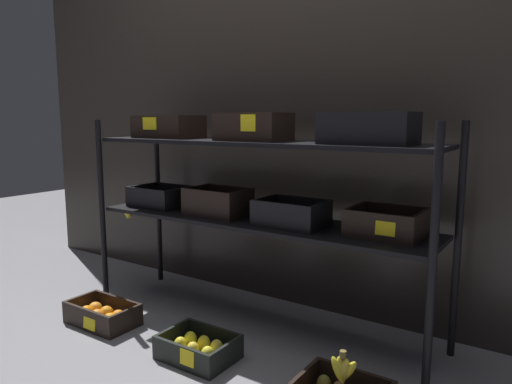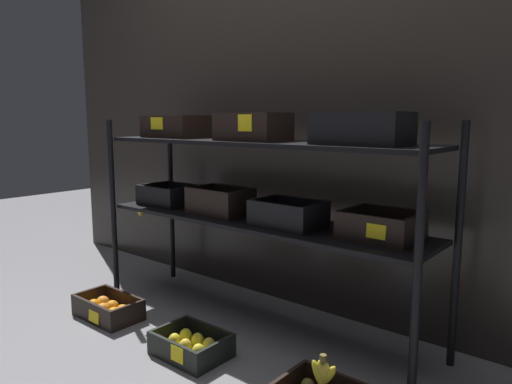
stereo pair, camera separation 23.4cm
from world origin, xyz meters
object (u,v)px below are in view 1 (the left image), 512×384
object	(u,v)px
display_rack	(256,181)
crate_ground_lemon	(198,349)
crate_ground_orange	(102,315)
banana_bunch_loose	(343,370)

from	to	relation	value
display_rack	crate_ground_lemon	xyz separation A→B (m)	(-0.02, -0.43, -0.70)
display_rack	crate_ground_lemon	bearing A→B (deg)	-92.93
crate_ground_orange	crate_ground_lemon	size ratio (longest dim) A/B	1.14
display_rack	crate_ground_lemon	world-z (taller)	display_rack
crate_ground_orange	banana_bunch_loose	distance (m)	1.33
display_rack	crate_ground_orange	size ratio (longest dim) A/B	5.18
crate_ground_lemon	banana_bunch_loose	xyz separation A→B (m)	(0.68, 0.01, 0.11)
crate_ground_lemon	banana_bunch_loose	distance (m)	0.69
display_rack	crate_ground_orange	xyz separation A→B (m)	(-0.67, -0.43, -0.70)
crate_ground_lemon	display_rack	bearing A→B (deg)	87.07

